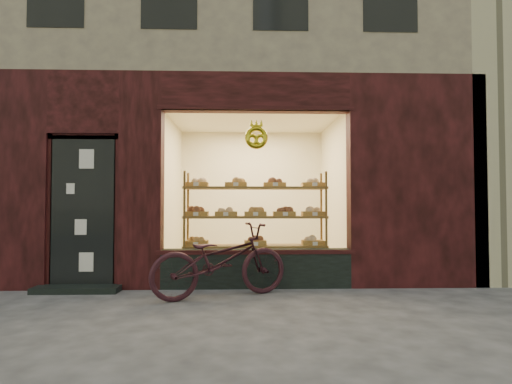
{
  "coord_description": "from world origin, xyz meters",
  "views": [
    {
      "loc": [
        0.27,
        -3.65,
        1.18
      ],
      "look_at": [
        0.44,
        2.0,
        1.37
      ],
      "focal_mm": 28.0,
      "sensor_mm": 36.0,
      "label": 1
    }
  ],
  "objects": [
    {
      "name": "bicycle",
      "position": [
        -0.03,
        1.53,
        0.48
      ],
      "size": [
        1.91,
        1.25,
        0.95
      ],
      "primitive_type": "imported",
      "rotation": [
        0.0,
        0.0,
        1.95
      ],
      "color": "#33151C",
      "rests_on": "ground"
    },
    {
      "name": "bakery_building",
      "position": [
        0.04,
        5.29,
        5.58
      ],
      "size": [
        7.2,
        7.28,
        9.0
      ],
      "color": "black",
      "rests_on": "ground"
    },
    {
      "name": "display_shelf",
      "position": [
        0.45,
        2.55,
        0.87
      ],
      "size": [
        2.2,
        0.45,
        1.7
      ],
      "color": "brown",
      "rests_on": "ground"
    },
    {
      "name": "ground",
      "position": [
        0.0,
        0.0,
        0.0
      ],
      "size": [
        90.0,
        90.0,
        0.0
      ],
      "primitive_type": "plane",
      "color": "#404041"
    }
  ]
}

